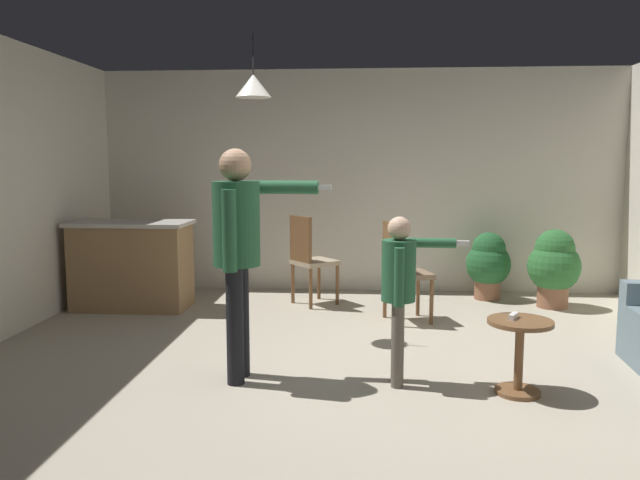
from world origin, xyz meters
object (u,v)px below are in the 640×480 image
at_px(side_table_by_couch, 519,348).
at_px(dining_chair_by_counter, 401,268).
at_px(person_adult, 239,239).
at_px(kitchen_counter, 132,265).
at_px(potted_plant_corner, 488,262).
at_px(person_child, 400,281).
at_px(potted_plant_by_wall, 554,265).
at_px(spare_remote_on_table, 513,316).
at_px(dining_chair_near_wall, 309,256).

relative_size(side_table_by_couch, dining_chair_by_counter, 0.52).
bearing_deg(person_adult, kitchen_counter, -140.63).
height_order(dining_chair_by_counter, potted_plant_corner, dining_chair_by_counter).
bearing_deg(potted_plant_corner, person_child, -112.51).
distance_m(dining_chair_by_counter, potted_plant_by_wall, 1.85).
xyz_separation_m(side_table_by_couch, person_adult, (-1.96, 0.14, 0.72)).
distance_m(kitchen_counter, potted_plant_corner, 4.02).
xyz_separation_m(kitchen_counter, person_child, (2.76, -2.14, 0.27)).
xyz_separation_m(person_adult, potted_plant_by_wall, (2.97, 2.49, -0.57)).
xyz_separation_m(person_adult, spare_remote_on_table, (1.92, -0.11, -0.50)).
bearing_deg(dining_chair_by_counter, potted_plant_by_wall, 96.74).
distance_m(kitchen_counter, person_adult, 2.74).
bearing_deg(dining_chair_near_wall, person_child, -19.69).
relative_size(side_table_by_couch, person_adult, 0.31).
distance_m(dining_chair_by_counter, dining_chair_near_wall, 1.18).
height_order(person_adult, potted_plant_by_wall, person_adult).
relative_size(kitchen_counter, person_child, 1.04).
relative_size(kitchen_counter, potted_plant_by_wall, 1.46).
bearing_deg(person_adult, potted_plant_by_wall, 132.25).
relative_size(side_table_by_couch, potted_plant_by_wall, 0.60).
bearing_deg(spare_remote_on_table, person_child, 172.60).
height_order(dining_chair_by_counter, potted_plant_by_wall, dining_chair_by_counter).
relative_size(person_adult, dining_chair_near_wall, 1.68).
distance_m(person_child, dining_chair_near_wall, 2.58).
distance_m(person_adult, dining_chair_near_wall, 2.49).
relative_size(person_child, potted_plant_corner, 1.54).
xyz_separation_m(person_child, spare_remote_on_table, (0.77, -0.10, -0.21)).
height_order(kitchen_counter, dining_chair_by_counter, dining_chair_by_counter).
distance_m(dining_chair_near_wall, potted_plant_corner, 2.09).
distance_m(kitchen_counter, person_child, 3.51).
relative_size(kitchen_counter, dining_chair_by_counter, 1.26).
xyz_separation_m(person_child, potted_plant_corner, (1.19, 2.86, -0.32)).
bearing_deg(potted_plant_by_wall, potted_plant_corner, 149.89).
bearing_deg(potted_plant_corner, person_adult, -129.29).
xyz_separation_m(kitchen_counter, potted_plant_corner, (3.95, 0.72, -0.05)).
height_order(side_table_by_couch, potted_plant_by_wall, potted_plant_by_wall).
relative_size(kitchen_counter, spare_remote_on_table, 9.69).
bearing_deg(potted_plant_corner, spare_remote_on_table, -98.03).
bearing_deg(spare_remote_on_table, dining_chair_by_counter, 109.24).
height_order(person_adult, dining_chair_by_counter, person_adult).
distance_m(side_table_by_couch, person_child, 0.92).
xyz_separation_m(side_table_by_couch, dining_chair_by_counter, (-0.69, 1.90, 0.22)).
bearing_deg(dining_chair_by_counter, side_table_by_couch, 3.58).
distance_m(dining_chair_near_wall, potted_plant_by_wall, 2.68).
bearing_deg(side_table_by_couch, spare_remote_on_table, 139.95).
distance_m(kitchen_counter, side_table_by_couch, 4.24).
xyz_separation_m(dining_chair_near_wall, potted_plant_by_wall, (2.68, 0.07, -0.07)).
bearing_deg(potted_plant_corner, potted_plant_by_wall, -30.11).
distance_m(kitchen_counter, dining_chair_near_wall, 1.93).
bearing_deg(kitchen_counter, side_table_by_couch, -32.51).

